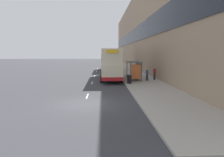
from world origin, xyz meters
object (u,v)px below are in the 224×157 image
(car_0, at_px, (107,60))
(car_1, at_px, (106,63))
(double_decker_bus_ahead, at_px, (108,60))
(bus_shelter, at_px, (135,67))
(pedestrian_at_shelter, at_px, (147,74))
(litter_bin, at_px, (129,79))
(double_decker_bus_near, at_px, (110,63))
(pedestrian_1, at_px, (155,73))

(car_0, height_order, car_1, car_0)
(double_decker_bus_ahead, xyz_separation_m, car_0, (0.30, 33.46, -1.40))
(bus_shelter, xyz_separation_m, car_0, (-2.93, 49.52, -0.99))
(pedestrian_at_shelter, xyz_separation_m, litter_bin, (-2.67, -2.41, -0.31))
(car_1, distance_m, litter_bin, 32.72)
(double_decker_bus_near, xyz_separation_m, car_0, (0.37, 47.44, -1.40))
(pedestrian_at_shelter, height_order, pedestrian_1, pedestrian_1)
(bus_shelter, relative_size, double_decker_bus_near, 0.36)
(pedestrian_1, distance_m, litter_bin, 4.93)
(double_decker_bus_ahead, distance_m, pedestrian_at_shelter, 17.51)
(pedestrian_1, bearing_deg, bus_shelter, 177.89)
(bus_shelter, distance_m, car_1, 29.69)
(car_0, distance_m, car_1, 20.06)
(car_1, distance_m, pedestrian_at_shelter, 30.62)
(bus_shelter, bearing_deg, double_decker_bus_near, 147.75)
(bus_shelter, bearing_deg, pedestrian_at_shelter, -27.63)
(car_0, relative_size, pedestrian_1, 2.43)
(double_decker_bus_near, relative_size, car_1, 3.03)
(double_decker_bus_ahead, xyz_separation_m, litter_bin, (2.01, -19.24, -1.61))
(bus_shelter, distance_m, double_decker_bus_ahead, 16.39)
(bus_shelter, distance_m, double_decker_bus_near, 3.92)
(bus_shelter, relative_size, car_0, 0.99)
(car_1, relative_size, pedestrian_at_shelter, 2.32)
(car_0, distance_m, litter_bin, 52.72)
(bus_shelter, relative_size, car_1, 1.11)
(double_decker_bus_ahead, height_order, car_0, double_decker_bus_ahead)
(double_decker_bus_ahead, distance_m, pedestrian_1, 17.23)
(car_0, bearing_deg, double_decker_bus_ahead, -90.52)
(bus_shelter, height_order, double_decker_bus_ahead, double_decker_bus_ahead)
(bus_shelter, xyz_separation_m, double_decker_bus_ahead, (-3.23, 16.06, 0.41))
(pedestrian_at_shelter, bearing_deg, double_decker_bus_ahead, 105.57)
(car_0, bearing_deg, pedestrian_at_shelter, -85.02)
(litter_bin, bearing_deg, double_decker_bus_ahead, 95.97)
(bus_shelter, relative_size, double_decker_bus_ahead, 0.41)
(bus_shelter, xyz_separation_m, double_decker_bus_near, (-3.30, 2.08, 0.41))
(double_decker_bus_near, bearing_deg, pedestrian_1, -20.22)
(bus_shelter, xyz_separation_m, litter_bin, (-1.22, -3.17, -1.21))
(car_0, height_order, pedestrian_at_shelter, car_0)
(bus_shelter, bearing_deg, litter_bin, -111.07)
(pedestrian_at_shelter, bearing_deg, double_decker_bus_near, 149.12)
(pedestrian_at_shelter, bearing_deg, litter_bin, -137.95)
(bus_shelter, height_order, litter_bin, bus_shelter)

